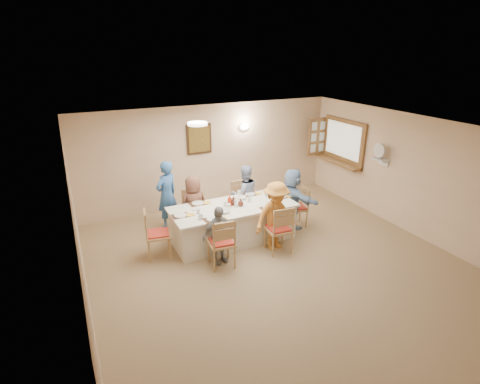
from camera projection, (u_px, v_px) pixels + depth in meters
name	position (u px, v px, depth m)	size (l,w,h in m)	color
ground	(283.00, 270.00, 6.76)	(7.00, 7.00, 0.00)	#A5845B
room_walls	(287.00, 192.00, 6.21)	(7.00, 7.00, 7.00)	beige
wall_picture	(199.00, 139.00, 8.94)	(0.62, 0.05, 0.72)	#432917
wall_sconce	(244.00, 127.00, 9.33)	(0.26, 0.09, 0.18)	white
ceiling_light	(198.00, 124.00, 6.73)	(0.36, 0.36, 0.05)	white
serving_hatch	(344.00, 142.00, 9.53)	(0.06, 1.50, 1.15)	brown
hatch_sill	(338.00, 162.00, 9.67)	(0.30, 1.50, 0.05)	brown
shutter_door	(317.00, 137.00, 10.06)	(0.55, 0.04, 1.00)	brown
fan_shelf	(380.00, 159.00, 8.40)	(0.22, 0.36, 0.03)	white
desk_fan	(380.00, 153.00, 8.33)	(0.30, 0.30, 0.28)	#A5A5A8
dining_table	(233.00, 223.00, 7.69)	(2.54, 1.07, 0.76)	white
chair_back_left	(193.00, 211.00, 8.10)	(0.43, 0.43, 0.89)	tan
chair_back_right	(242.00, 201.00, 8.58)	(0.44, 0.44, 0.91)	tan
chair_front_left	(221.00, 242.00, 6.74)	(0.47, 0.47, 0.97)	tan
chair_front_right	(278.00, 228.00, 7.22)	(0.47, 0.47, 0.99)	tan
chair_left_end	(158.00, 233.00, 7.03)	(0.47, 0.47, 0.98)	tan
chair_right_end	(297.00, 207.00, 8.29)	(0.43, 0.43, 0.89)	tan
diner_back_left	(194.00, 205.00, 7.93)	(0.68, 0.49, 1.27)	brown
diner_back_right	(245.00, 194.00, 8.40)	(0.69, 0.56, 1.34)	#94A2C7
diner_front_left	(219.00, 235.00, 6.81)	(0.70, 0.40, 1.12)	gray
diner_front_right	(276.00, 216.00, 7.24)	(0.94, 0.59, 1.40)	orange
diner_right_end	(292.00, 198.00, 8.15)	(0.61, 1.30, 1.35)	#81A8D4
caregiver	(167.00, 195.00, 8.10)	(0.67, 0.59, 1.53)	#386EBA
placemat_fl	(213.00, 219.00, 6.96)	(0.34, 0.25, 0.01)	#472B19
plate_fl	(213.00, 219.00, 6.95)	(0.24, 0.24, 0.01)	white
napkin_fl	(223.00, 218.00, 6.98)	(0.14, 0.14, 0.01)	yellow
placemat_fr	(269.00, 208.00, 7.44)	(0.34, 0.25, 0.01)	#472B19
plate_fr	(269.00, 208.00, 7.44)	(0.25, 0.25, 0.02)	white
napkin_fr	(278.00, 207.00, 7.47)	(0.13, 0.13, 0.01)	yellow
placemat_bl	(198.00, 204.00, 7.66)	(0.35, 0.26, 0.01)	#472B19
plate_bl	(198.00, 203.00, 7.66)	(0.25, 0.25, 0.02)	white
napkin_bl	(207.00, 203.00, 7.69)	(0.14, 0.14, 0.01)	yellow
placemat_br	(250.00, 194.00, 8.15)	(0.32, 0.24, 0.01)	#472B19
plate_br	(250.00, 194.00, 8.14)	(0.23, 0.23, 0.01)	white
napkin_br	(258.00, 193.00, 8.17)	(0.13, 0.13, 0.01)	yellow
placemat_le	(180.00, 216.00, 7.11)	(0.32, 0.24, 0.01)	#472B19
plate_le	(180.00, 215.00, 7.11)	(0.24, 0.24, 0.02)	white
napkin_le	(190.00, 215.00, 7.14)	(0.14, 0.14, 0.01)	yellow
placemat_re	(280.00, 197.00, 8.00)	(0.34, 0.25, 0.01)	#472B19
plate_re	(280.00, 196.00, 8.00)	(0.23, 0.23, 0.01)	white
napkin_re	(289.00, 196.00, 8.03)	(0.13, 0.13, 0.01)	yellow
teacup_a	(201.00, 217.00, 6.96)	(0.11, 0.11, 0.08)	white
teacup_b	(239.00, 192.00, 8.14)	(0.11, 0.11, 0.08)	white
bowl_a	(224.00, 211.00, 7.24)	(0.27, 0.27, 0.05)	white
bowl_b	(242.00, 198.00, 7.88)	(0.23, 0.23, 0.06)	white
condiment_ketchup	(229.00, 200.00, 7.52)	(0.09, 0.09, 0.24)	red
condiment_brown	(234.00, 200.00, 7.56)	(0.11, 0.11, 0.21)	#502015
condiment_malt	(241.00, 202.00, 7.53)	(0.12, 0.12, 0.15)	#502015
drinking_glass	(225.00, 204.00, 7.51)	(0.07, 0.07, 0.10)	silver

